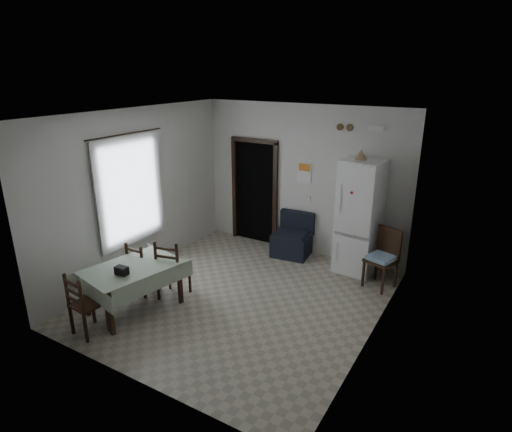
{
  "coord_description": "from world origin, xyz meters",
  "views": [
    {
      "loc": [
        3.31,
        -5.1,
        3.52
      ],
      "look_at": [
        0.0,
        0.5,
        1.25
      ],
      "focal_mm": 30.0,
      "sensor_mm": 36.0,
      "label": 1
    }
  ],
  "objects_px": {
    "dining_table": "(134,288)",
    "dining_chair_far_left": "(143,267)",
    "fridge": "(359,217)",
    "corner_chair": "(381,259)",
    "navy_seat": "(292,235)",
    "dining_chair_near_head": "(87,303)",
    "dining_chair_far_right": "(173,268)"
  },
  "relations": [
    {
      "from": "navy_seat",
      "to": "corner_chair",
      "type": "relative_size",
      "value": 0.82
    },
    {
      "from": "navy_seat",
      "to": "dining_table",
      "type": "relative_size",
      "value": 0.61
    },
    {
      "from": "corner_chair",
      "to": "dining_chair_far_left",
      "type": "height_order",
      "value": "corner_chair"
    },
    {
      "from": "dining_table",
      "to": "dining_chair_far_right",
      "type": "bearing_deg",
      "value": 79.3
    },
    {
      "from": "fridge",
      "to": "corner_chair",
      "type": "height_order",
      "value": "fridge"
    },
    {
      "from": "fridge",
      "to": "corner_chair",
      "type": "distance_m",
      "value": 0.86
    },
    {
      "from": "dining_chair_far_left",
      "to": "dining_chair_near_head",
      "type": "bearing_deg",
      "value": 99.41
    },
    {
      "from": "dining_chair_far_left",
      "to": "dining_chair_far_right",
      "type": "distance_m",
      "value": 0.55
    },
    {
      "from": "corner_chair",
      "to": "dining_chair_near_head",
      "type": "distance_m",
      "value": 4.58
    },
    {
      "from": "dining_table",
      "to": "dining_chair_far_left",
      "type": "height_order",
      "value": "dining_chair_far_left"
    },
    {
      "from": "navy_seat",
      "to": "dining_chair_far_right",
      "type": "bearing_deg",
      "value": -117.52
    },
    {
      "from": "corner_chair",
      "to": "dining_chair_far_right",
      "type": "relative_size",
      "value": 1.01
    },
    {
      "from": "fridge",
      "to": "corner_chair",
      "type": "relative_size",
      "value": 2.02
    },
    {
      "from": "navy_seat",
      "to": "dining_chair_near_head",
      "type": "distance_m",
      "value": 3.99
    },
    {
      "from": "dining_chair_far_right",
      "to": "fridge",
      "type": "bearing_deg",
      "value": -145.6
    },
    {
      "from": "dining_chair_far_right",
      "to": "dining_table",
      "type": "bearing_deg",
      "value": 53.89
    },
    {
      "from": "fridge",
      "to": "dining_chair_far_right",
      "type": "distance_m",
      "value": 3.32
    },
    {
      "from": "dining_chair_far_left",
      "to": "dining_chair_far_right",
      "type": "relative_size",
      "value": 0.88
    },
    {
      "from": "navy_seat",
      "to": "dining_chair_near_head",
      "type": "xyz_separation_m",
      "value": [
        -1.26,
        -3.79,
        0.04
      ]
    },
    {
      "from": "dining_chair_near_head",
      "to": "fridge",
      "type": "bearing_deg",
      "value": -118.03
    },
    {
      "from": "corner_chair",
      "to": "navy_seat",
      "type": "bearing_deg",
      "value": -175.05
    },
    {
      "from": "dining_chair_near_head",
      "to": "dining_chair_far_right",
      "type": "bearing_deg",
      "value": -97.88
    },
    {
      "from": "dining_chair_far_left",
      "to": "dining_chair_near_head",
      "type": "height_order",
      "value": "dining_chair_near_head"
    },
    {
      "from": "fridge",
      "to": "dining_chair_near_head",
      "type": "height_order",
      "value": "fridge"
    },
    {
      "from": "fridge",
      "to": "navy_seat",
      "type": "xyz_separation_m",
      "value": [
        -1.3,
        0.0,
        -0.61
      ]
    },
    {
      "from": "corner_chair",
      "to": "dining_chair_far_right",
      "type": "height_order",
      "value": "corner_chair"
    },
    {
      "from": "dining_chair_far_right",
      "to": "corner_chair",
      "type": "bearing_deg",
      "value": -157.19
    },
    {
      "from": "navy_seat",
      "to": "dining_chair_far_left",
      "type": "xyz_separation_m",
      "value": [
        -1.45,
        -2.54,
        0.03
      ]
    },
    {
      "from": "fridge",
      "to": "dining_chair_far_right",
      "type": "height_order",
      "value": "fridge"
    },
    {
      "from": "dining_chair_near_head",
      "to": "dining_chair_far_left",
      "type": "bearing_deg",
      "value": -75.51
    },
    {
      "from": "navy_seat",
      "to": "dining_chair_far_left",
      "type": "relative_size",
      "value": 0.94
    },
    {
      "from": "corner_chair",
      "to": "dining_table",
      "type": "height_order",
      "value": "corner_chair"
    }
  ]
}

